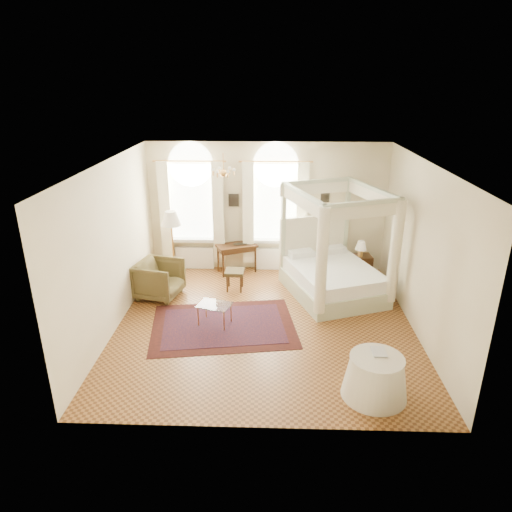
{
  "coord_description": "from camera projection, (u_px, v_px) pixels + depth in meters",
  "views": [
    {
      "loc": [
        0.11,
        -8.25,
        4.73
      ],
      "look_at": [
        -0.19,
        0.4,
        1.35
      ],
      "focal_mm": 32.0,
      "sensor_mm": 36.0,
      "label": 1
    }
  ],
  "objects": [
    {
      "name": "armchair",
      "position": [
        159.0,
        279.0,
        10.44
      ],
      "size": [
        1.14,
        1.12,
        0.87
      ],
      "primitive_type": "imported",
      "rotation": [
        0.0,
        0.0,
        1.33
      ],
      "color": "#4D4121",
      "rests_on": "ground"
    },
    {
      "name": "nightstand",
      "position": [
        361.0,
        268.0,
        11.3
      ],
      "size": [
        0.51,
        0.47,
        0.67
      ],
      "primitive_type": "cube",
      "rotation": [
        0.0,
        0.0,
        0.1
      ],
      "color": "#39230F",
      "rests_on": "ground"
    },
    {
      "name": "window_left",
      "position": [
        192.0,
        215.0,
        11.6
      ],
      "size": [
        1.62,
        0.27,
        3.29
      ],
      "color": "white",
      "rests_on": "room_walls"
    },
    {
      "name": "stool",
      "position": [
        235.0,
        274.0,
        10.79
      ],
      "size": [
        0.45,
        0.45,
        0.49
      ],
      "color": "#47381E",
      "rests_on": "ground"
    },
    {
      "name": "laptop",
      "position": [
        240.0,
        244.0,
        11.7
      ],
      "size": [
        0.39,
        0.29,
        0.03
      ],
      "primitive_type": "imported",
      "rotation": [
        0.0,
        0.0,
        3.37
      ],
      "color": "black",
      "rests_on": "writing_desk"
    },
    {
      "name": "wall_pictures",
      "position": [
        271.0,
        199.0,
        11.48
      ],
      "size": [
        2.54,
        0.03,
        0.39
      ],
      "color": "black",
      "rests_on": "room_walls"
    },
    {
      "name": "coffee_table",
      "position": [
        214.0,
        306.0,
        9.26
      ],
      "size": [
        0.76,
        0.63,
        0.45
      ],
      "color": "white",
      "rests_on": "ground"
    },
    {
      "name": "window_right",
      "position": [
        275.0,
        215.0,
        11.53
      ],
      "size": [
        1.62,
        0.27,
        3.29
      ],
      "color": "white",
      "rests_on": "room_walls"
    },
    {
      "name": "writing_desk",
      "position": [
        237.0,
        249.0,
        11.71
      ],
      "size": [
        1.13,
        0.89,
        0.75
      ],
      "color": "#39230F",
      "rests_on": "ground"
    },
    {
      "name": "side_table",
      "position": [
        375.0,
        377.0,
        7.17
      ],
      "size": [
        1.03,
        1.03,
        0.71
      ],
      "color": "beige",
      "rests_on": "ground"
    },
    {
      "name": "book",
      "position": [
        372.0,
        352.0,
        7.16
      ],
      "size": [
        0.22,
        0.3,
        0.03
      ],
      "primitive_type": "imported",
      "rotation": [
        0.0,
        0.0,
        -0.01
      ],
      "color": "black",
      "rests_on": "side_table"
    },
    {
      "name": "floor_lamp",
      "position": [
        171.0,
        222.0,
        10.79
      ],
      "size": [
        0.47,
        0.47,
        1.81
      ],
      "color": "#CA8D43",
      "rests_on": "ground"
    },
    {
      "name": "room_walls",
      "position": [
        265.0,
        233.0,
        8.68
      ],
      "size": [
        6.0,
        6.0,
        6.0
      ],
      "color": "#F5E5BB",
      "rests_on": "ground"
    },
    {
      "name": "oriental_rug",
      "position": [
        223.0,
        326.0,
        9.32
      ],
      "size": [
        3.16,
        2.48,
        0.01
      ],
      "color": "#431510",
      "rests_on": "ground"
    },
    {
      "name": "canopy_bed",
      "position": [
        334.0,
        272.0,
        10.49
      ],
      "size": [
        2.53,
        2.78,
        2.5
      ],
      "color": "#BAC39E",
      "rests_on": "ground"
    },
    {
      "name": "chandelier",
      "position": [
        224.0,
        172.0,
        9.49
      ],
      "size": [
        0.51,
        0.45,
        0.5
      ],
      "color": "#CA8D43",
      "rests_on": "room_walls"
    },
    {
      "name": "nightstand_lamp",
      "position": [
        361.0,
        246.0,
        11.03
      ],
      "size": [
        0.27,
        0.27,
        0.4
      ],
      "color": "#CA8D43",
      "rests_on": "nightstand"
    },
    {
      "name": "ground",
      "position": [
        265.0,
        324.0,
        9.41
      ],
      "size": [
        6.0,
        6.0,
        0.0
      ],
      "primitive_type": "plane",
      "color": "#935B2A",
      "rests_on": "ground"
    }
  ]
}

